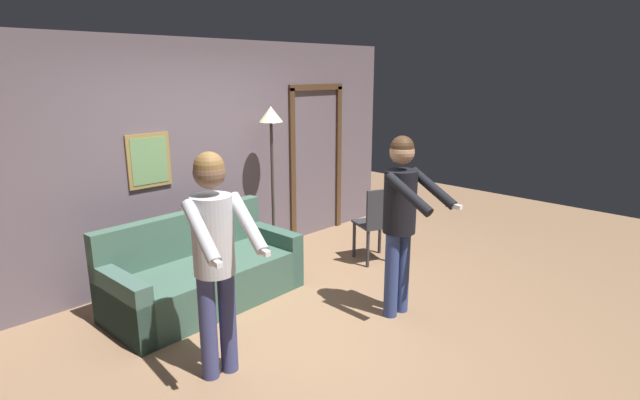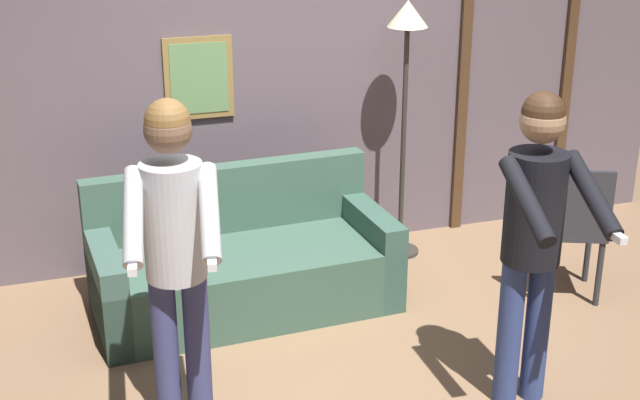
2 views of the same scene
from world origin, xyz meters
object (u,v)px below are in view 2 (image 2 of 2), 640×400
at_px(person_standing_left, 175,237).
at_px(dining_chair_distant, 573,224).
at_px(torchiere_lamp, 406,56).
at_px(person_standing_right, 535,223).
at_px(couch, 243,267).

distance_m(person_standing_left, dining_chair_distant, 2.77).
relative_size(torchiere_lamp, person_standing_left, 1.08).
height_order(person_standing_left, person_standing_right, person_standing_left).
bearing_deg(dining_chair_distant, person_standing_left, -167.45).
bearing_deg(person_standing_right, couch, 127.07).
bearing_deg(person_standing_right, person_standing_left, 168.04).
distance_m(person_standing_left, person_standing_right, 1.79).
xyz_separation_m(couch, person_standing_left, (-0.60, -1.16, 0.76)).
bearing_deg(couch, dining_chair_distant, -15.35).
bearing_deg(person_standing_left, couch, 62.80).
bearing_deg(couch, person_standing_right, -52.93).
bearing_deg(person_standing_left, torchiere_lamp, 40.44).
bearing_deg(person_standing_left, dining_chair_distant, 12.55).
height_order(person_standing_right, dining_chair_distant, person_standing_right).
xyz_separation_m(couch, torchiere_lamp, (1.30, 0.46, 1.20)).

